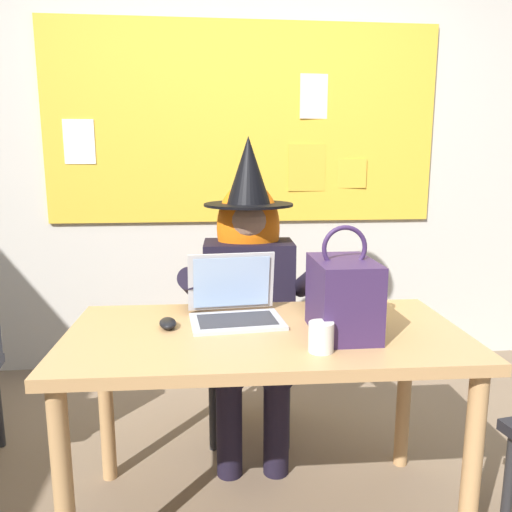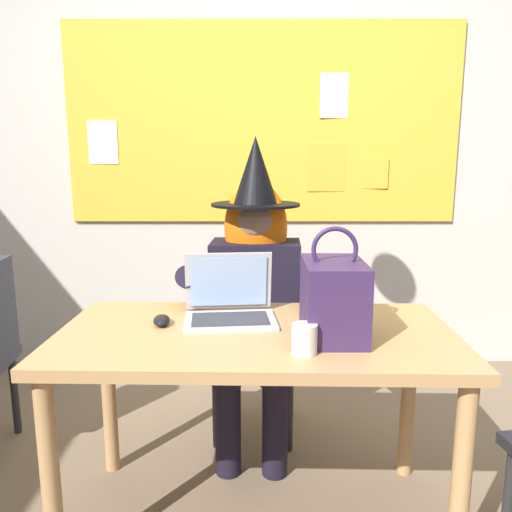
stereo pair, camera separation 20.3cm
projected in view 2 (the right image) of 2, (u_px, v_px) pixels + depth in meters
wall_back_bulletin at (263, 153)px, 3.15m from camera, size 5.91×1.72×2.72m
desk_main at (256, 356)px, 1.78m from camera, size 1.41×0.74×0.74m
chair_at_desk at (257, 331)px, 2.51m from camera, size 0.45×0.45×0.88m
person_costumed at (255, 280)px, 2.34m from camera, size 0.61×0.68×1.44m
laptop at (230, 305)px, 1.89m from camera, size 0.36×0.30×0.24m
computer_mouse at (162, 320)px, 1.82m from camera, size 0.08×0.11×0.03m
handbag at (334, 298)px, 1.69m from camera, size 0.20×0.30×0.38m
coffee_mug at (305, 339)px, 1.55m from camera, size 0.08×0.08×0.09m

